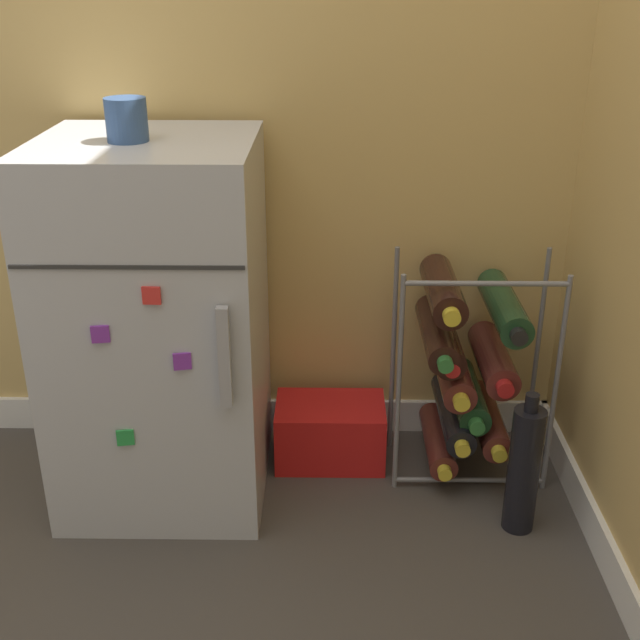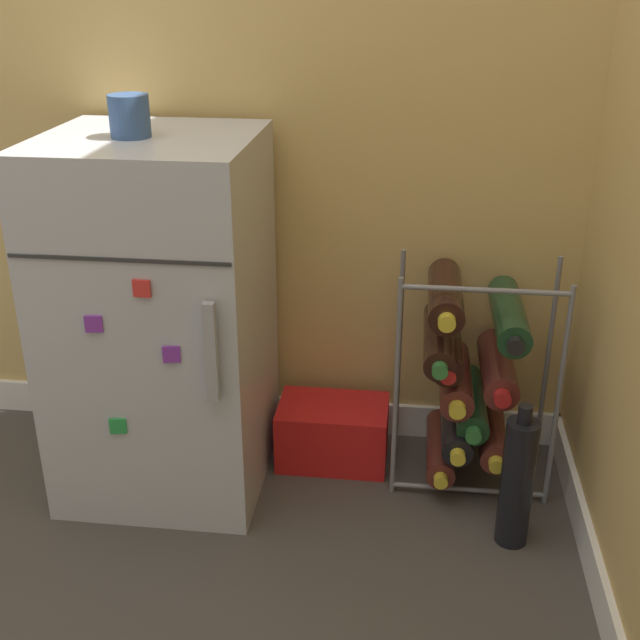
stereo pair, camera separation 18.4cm
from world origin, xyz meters
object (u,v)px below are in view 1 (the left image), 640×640
object	(u,v)px
fridge_top_cup	(126,120)
soda_box	(330,432)
mini_fridge	(160,326)
loose_bottle_floor	(524,469)
wine_rack	(463,365)

from	to	relation	value
fridge_top_cup	soda_box	bearing A→B (deg)	16.57
mini_fridge	loose_bottle_floor	xyz separation A→B (m)	(0.82, -0.17, -0.27)
wine_rack	soda_box	xyz separation A→B (m)	(-0.32, 0.03, -0.21)
fridge_top_cup	loose_bottle_floor	bearing A→B (deg)	-9.91
soda_box	fridge_top_cup	xyz separation A→B (m)	(-0.41, -0.12, 0.81)
fridge_top_cup	wine_rack	bearing A→B (deg)	7.01
wine_rack	loose_bottle_floor	bearing A→B (deg)	-65.58
loose_bottle_floor	fridge_top_cup	bearing A→B (deg)	170.09
loose_bottle_floor	wine_rack	bearing A→B (deg)	114.42
fridge_top_cup	loose_bottle_floor	xyz separation A→B (m)	(0.84, -0.15, -0.73)
soda_box	fridge_top_cup	bearing A→B (deg)	-163.43
mini_fridge	soda_box	bearing A→B (deg)	14.97
mini_fridge	loose_bottle_floor	world-z (taller)	mini_fridge
wine_rack	soda_box	bearing A→B (deg)	174.10
soda_box	fridge_top_cup	distance (m)	0.92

